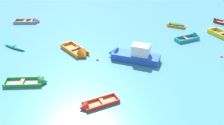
# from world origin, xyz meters

# --- Properties ---
(rowboat_turquoise_outer_right) EXTENTS (3.82, 2.84, 1.17)m
(rowboat_turquoise_outer_right) POSITION_xyz_m (10.37, 30.84, 0.20)
(rowboat_turquoise_outer_right) COLOR #4C4C51
(rowboat_turquoise_outer_right) RESTS_ON ground_plane
(motor_launch_blue_far_right) EXTENTS (6.26, 3.31, 2.37)m
(motor_launch_blue_far_right) POSITION_xyz_m (2.25, 24.24, 0.65)
(motor_launch_blue_far_right) COLOR blue
(motor_launch_blue_far_right) RESTS_ON ground_plane
(rowboat_orange_midfield_right) EXTENTS (3.02, 1.96, 0.93)m
(rowboat_orange_midfield_right) POSITION_xyz_m (8.42, 35.47, 0.25)
(rowboat_orange_midfield_right) COLOR gray
(rowboat_orange_midfield_right) RESTS_ON ground_plane
(rowboat_green_back_row_center) EXTENTS (4.33, 1.85, 1.28)m
(rowboat_green_back_row_center) POSITION_xyz_m (-7.17, 18.62, 0.18)
(rowboat_green_back_row_center) COLOR gray
(rowboat_green_back_row_center) RESTS_ON ground_plane
(rowboat_red_far_left) EXTENTS (3.67, 2.80, 1.06)m
(rowboat_red_far_left) POSITION_xyz_m (-1.30, 15.35, 0.16)
(rowboat_red_far_left) COLOR #99754C
(rowboat_red_far_left) RESTS_ON ground_plane
(kayak_turquoise_near_left) EXTENTS (3.48, 2.18, 0.34)m
(kayak_turquoise_near_left) POSITION_xyz_m (-12.47, 26.31, 0.17)
(kayak_turquoise_near_left) COLOR teal
(kayak_turquoise_near_left) RESTS_ON ground_plane
(rowboat_orange_cluster_inner) EXTENTS (4.26, 4.45, 1.49)m
(rowboat_orange_cluster_inner) POSITION_xyz_m (-3.97, 25.03, 0.22)
(rowboat_orange_cluster_inner) COLOR #99754C
(rowboat_orange_cluster_inner) RESTS_ON ground_plane
(rowboat_grey_distant_center) EXTENTS (4.13, 1.83, 1.36)m
(rowboat_grey_distant_center) POSITION_xyz_m (-13.32, 35.63, 0.19)
(rowboat_grey_distant_center) COLOR #4C4C51
(rowboat_grey_distant_center) RESTS_ON ground_plane
(mooring_buoy_far_field) EXTENTS (0.33, 0.33, 0.33)m
(mooring_buoy_far_field) POSITION_xyz_m (-1.72, 23.87, 0.00)
(mooring_buoy_far_field) COLOR red
(mooring_buoy_far_field) RESTS_ON ground_plane
(mooring_buoy_near_foreground) EXTENTS (0.33, 0.33, 0.33)m
(mooring_buoy_near_foreground) POSITION_xyz_m (12.75, 25.72, 0.00)
(mooring_buoy_near_foreground) COLOR red
(mooring_buoy_near_foreground) RESTS_ON ground_plane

